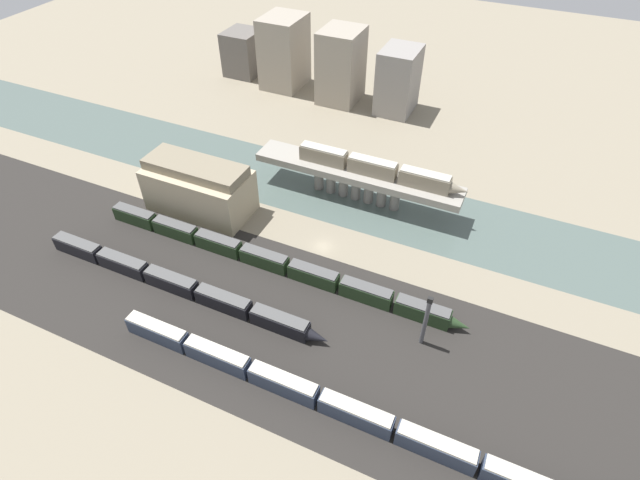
{
  "coord_description": "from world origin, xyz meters",
  "views": [
    {
      "loc": [
        34.86,
        -77.99,
        79.38
      ],
      "look_at": [
        0.0,
        -1.7,
        3.45
      ],
      "focal_mm": 28.0,
      "sensor_mm": 36.0,
      "label": 1
    }
  ],
  "objects_px": {
    "train_on_bridge": "(378,169)",
    "train_yard_near": "(363,417)",
    "train_yard_mid": "(177,284)",
    "signal_tower": "(426,321)",
    "warehouse_building": "(199,187)",
    "train_yard_far": "(270,261)"
  },
  "relations": [
    {
      "from": "train_yard_near",
      "to": "train_yard_far",
      "type": "xyz_separation_m",
      "value": [
        -32.13,
        26.08,
        -0.11
      ]
    },
    {
      "from": "warehouse_building",
      "to": "signal_tower",
      "type": "relative_size",
      "value": 2.02
    },
    {
      "from": "train_yard_near",
      "to": "signal_tower",
      "type": "height_order",
      "value": "signal_tower"
    },
    {
      "from": "warehouse_building",
      "to": "train_yard_far",
      "type": "bearing_deg",
      "value": -24.02
    },
    {
      "from": "train_on_bridge",
      "to": "train_yard_near",
      "type": "xyz_separation_m",
      "value": [
        18.73,
        -57.72,
        -8.67
      ]
    },
    {
      "from": "train_yard_mid",
      "to": "warehouse_building",
      "type": "xyz_separation_m",
      "value": [
        -11.42,
        25.74,
        4.6
      ]
    },
    {
      "from": "train_on_bridge",
      "to": "train_yard_near",
      "type": "bearing_deg",
      "value": -72.03
    },
    {
      "from": "train_on_bridge",
      "to": "signal_tower",
      "type": "xyz_separation_m",
      "value": [
        23.04,
        -37.45,
        -4.26
      ]
    },
    {
      "from": "train_yard_mid",
      "to": "warehouse_building",
      "type": "distance_m",
      "value": 28.54
    },
    {
      "from": "train_on_bridge",
      "to": "warehouse_building",
      "type": "distance_m",
      "value": 44.27
    },
    {
      "from": "train_yard_far",
      "to": "warehouse_building",
      "type": "xyz_separation_m",
      "value": [
        -25.8,
        11.49,
        4.57
      ]
    },
    {
      "from": "train_yard_near",
      "to": "signal_tower",
      "type": "bearing_deg",
      "value": 77.99
    },
    {
      "from": "signal_tower",
      "to": "train_on_bridge",
      "type": "bearing_deg",
      "value": 121.6
    },
    {
      "from": "train_yard_near",
      "to": "signal_tower",
      "type": "distance_m",
      "value": 21.19
    },
    {
      "from": "train_yard_far",
      "to": "signal_tower",
      "type": "xyz_separation_m",
      "value": [
        36.44,
        -5.81,
        4.52
      ]
    },
    {
      "from": "train_on_bridge",
      "to": "signal_tower",
      "type": "relative_size",
      "value": 3.35
    },
    {
      "from": "train_on_bridge",
      "to": "train_yard_mid",
      "type": "distance_m",
      "value": 54.36
    },
    {
      "from": "train_yard_mid",
      "to": "signal_tower",
      "type": "distance_m",
      "value": 51.72
    },
    {
      "from": "train_on_bridge",
      "to": "signal_tower",
      "type": "height_order",
      "value": "train_on_bridge"
    },
    {
      "from": "train_yard_mid",
      "to": "warehouse_building",
      "type": "bearing_deg",
      "value": 113.92
    },
    {
      "from": "warehouse_building",
      "to": "signal_tower",
      "type": "bearing_deg",
      "value": -15.54
    },
    {
      "from": "train_yard_near",
      "to": "train_yard_far",
      "type": "distance_m",
      "value": 41.38
    }
  ]
}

